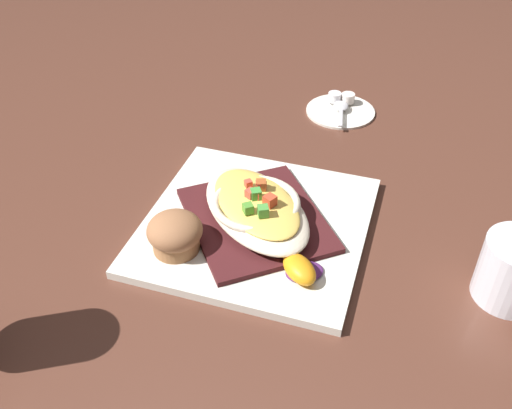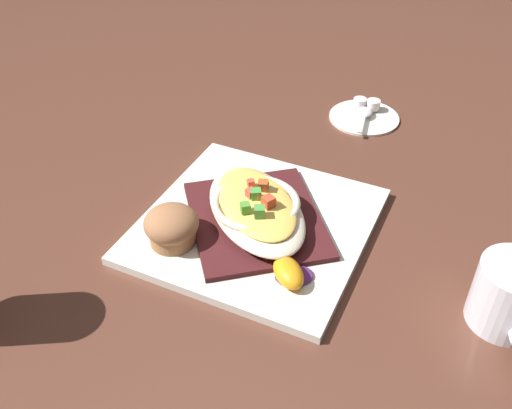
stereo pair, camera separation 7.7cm
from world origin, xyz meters
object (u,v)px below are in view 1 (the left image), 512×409
object	(u,v)px
muffin	(175,233)
creamer_cup_0	(348,98)
orange_garnish	(300,269)
square_plate	(256,225)
spoon	(341,107)
creamer_cup_1	(335,97)
creamer_saucer	(340,110)
gratin_dish	(256,206)

from	to	relation	value
muffin	creamer_cup_0	world-z (taller)	muffin
orange_garnish	creamer_cup_0	size ratio (longest dim) A/B	2.77
square_plate	spoon	size ratio (longest dim) A/B	3.28
muffin	creamer_cup_0	xyz separation A→B (m)	(0.46, -0.13, -0.02)
spoon	creamer_cup_1	distance (m)	0.03
muffin	spoon	bearing A→B (deg)	-15.56
creamer_saucer	creamer_cup_1	bearing A→B (deg)	37.47
creamer_cup_0	creamer_cup_1	world-z (taller)	same
creamer_cup_1	square_plate	bearing A→B (deg)	176.57
creamer_saucer	creamer_cup_1	world-z (taller)	creamer_cup_1
square_plate	gratin_dish	xyz separation A→B (m)	(-0.00, -0.00, 0.03)
creamer_cup_0	gratin_dish	bearing A→B (deg)	173.06
square_plate	creamer_saucer	size ratio (longest dim) A/B	2.40
gratin_dish	creamer_saucer	xyz separation A→B (m)	(0.35, -0.04, -0.03)
square_plate	muffin	world-z (taller)	muffin
muffin	creamer_saucer	world-z (taller)	muffin
square_plate	creamer_cup_1	distance (m)	0.37
spoon	square_plate	bearing A→B (deg)	173.40
square_plate	orange_garnish	bearing A→B (deg)	-132.80
square_plate	creamer_cup_1	world-z (taller)	creamer_cup_1
creamer_saucer	creamer_cup_0	bearing A→B (deg)	-14.10
gratin_dish	spoon	xyz separation A→B (m)	(0.34, -0.04, -0.03)
muffin	orange_garnish	size ratio (longest dim) A/B	1.07
square_plate	creamer_cup_0	world-z (taller)	creamer_cup_0
gratin_dish	creamer_cup_0	xyz separation A→B (m)	(0.38, -0.05, -0.02)
muffin	creamer_cup_1	xyz separation A→B (m)	(0.45, -0.10, -0.02)
orange_garnish	creamer_saucer	xyz separation A→B (m)	(0.43, 0.05, -0.02)
spoon	creamer_cup_1	xyz separation A→B (m)	(0.03, 0.02, 0.00)
orange_garnish	creamer_saucer	distance (m)	0.43
square_plate	creamer_saucer	distance (m)	0.35
square_plate	gratin_dish	world-z (taller)	gratin_dish
square_plate	creamer_cup_0	bearing A→B (deg)	-6.95
muffin	creamer_cup_0	bearing A→B (deg)	-15.24
gratin_dish	muffin	xyz separation A→B (m)	(-0.08, 0.08, -0.00)
gratin_dish	creamer_saucer	size ratio (longest dim) A/B	1.82
creamer_cup_0	muffin	bearing A→B (deg)	164.76
creamer_saucer	muffin	bearing A→B (deg)	164.68
muffin	orange_garnish	bearing A→B (deg)	-88.14
creamer_cup_0	spoon	bearing A→B (deg)	169.18
muffin	gratin_dish	bearing A→B (deg)	-43.60
spoon	creamer_cup_0	size ratio (longest dim) A/B	3.75
gratin_dish	creamer_cup_0	world-z (taller)	gratin_dish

